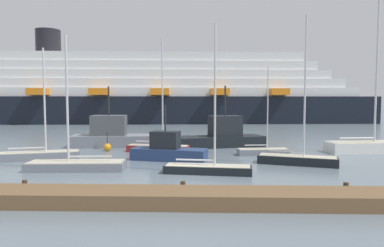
# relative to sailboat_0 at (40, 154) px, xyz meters

# --- Properties ---
(ground_plane) EXTENTS (600.00, 600.00, 0.00)m
(ground_plane) POSITION_rel_sailboat_0_xyz_m (11.93, -5.53, -0.44)
(ground_plane) COLOR slate
(dock_pier) EXTENTS (19.27, 2.30, 0.79)m
(dock_pier) POSITION_rel_sailboat_0_xyz_m (11.93, -11.35, -0.11)
(dock_pier) COLOR brown
(dock_pier) RESTS_ON ground_plane
(sailboat_0) EXTENTS (6.23, 3.22, 8.75)m
(sailboat_0) POSITION_rel_sailboat_0_xyz_m (0.00, 0.00, 0.00)
(sailboat_0) COLOR gray
(sailboat_0) RESTS_ON ground_plane
(sailboat_2) EXTENTS (4.45, 1.72, 7.54)m
(sailboat_2) POSITION_rel_sailboat_0_xyz_m (18.06, 2.81, -0.07)
(sailboat_2) COLOR gray
(sailboat_2) RESTS_ON ground_plane
(sailboat_3) EXTENTS (5.76, 2.13, 10.19)m
(sailboat_3) POSITION_rel_sailboat_0_xyz_m (8.84, 4.25, 0.07)
(sailboat_3) COLOR maroon
(sailboat_3) RESTS_ON ground_plane
(sailboat_4) EXTENTS (5.69, 2.01, 9.43)m
(sailboat_4) POSITION_rel_sailboat_0_xyz_m (13.21, -4.73, 0.01)
(sailboat_4) COLOR black
(sailboat_4) RESTS_ON ground_plane
(sailboat_5) EXTENTS (5.73, 3.05, 10.67)m
(sailboat_5) POSITION_rel_sailboat_0_xyz_m (19.75, -1.53, 0.06)
(sailboat_5) COLOR black
(sailboat_5) RESTS_ON ground_plane
(sailboat_6) EXTENTS (6.51, 2.21, 8.93)m
(sailboat_6) POSITION_rel_sailboat_0_xyz_m (4.40, -3.92, -0.02)
(sailboat_6) COLOR gray
(sailboat_6) RESTS_ON ground_plane
(sailboat_7) EXTENTS (7.61, 3.13, 14.12)m
(sailboat_7) POSITION_rel_sailboat_0_xyz_m (27.76, 4.63, 0.23)
(sailboat_7) COLOR white
(sailboat_7) RESTS_ON ground_plane
(fishing_boat_0) EXTENTS (9.10, 5.24, 6.14)m
(fishing_boat_0) POSITION_rel_sailboat_0_xyz_m (14.87, 8.17, 0.63)
(fishing_boat_0) COLOR black
(fishing_boat_0) RESTS_ON ground_plane
(fishing_boat_1) EXTENTS (8.51, 3.54, 6.07)m
(fishing_boat_1) POSITION_rel_sailboat_0_xyz_m (3.70, 7.74, 0.70)
(fishing_boat_1) COLOR gray
(fishing_boat_1) RESTS_ON ground_plane
(fishing_boat_2) EXTENTS (6.10, 3.03, 4.31)m
(fishing_boat_2) POSITION_rel_sailboat_0_xyz_m (10.17, 0.03, 0.35)
(fishing_boat_2) COLOR navy
(fishing_boat_2) RESTS_ON ground_plane
(channel_buoy_0) EXTENTS (0.70, 0.70, 1.77)m
(channel_buoy_0) POSITION_rel_sailboat_0_xyz_m (4.09, 4.66, -0.08)
(channel_buoy_0) COLOR orange
(channel_buoy_0) RESTS_ON ground_plane
(cruise_ship) EXTENTS (99.74, 20.91, 19.31)m
(cruise_ship) POSITION_rel_sailboat_0_xyz_m (-1.72, 45.95, 5.78)
(cruise_ship) COLOR black
(cruise_ship) RESTS_ON ground_plane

